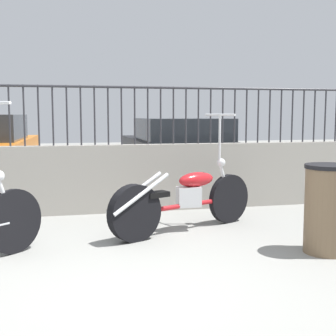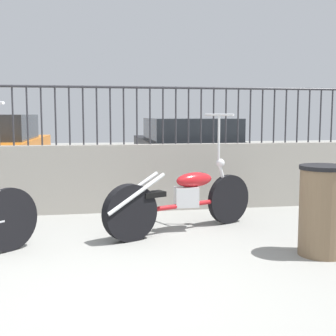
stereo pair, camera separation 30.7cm
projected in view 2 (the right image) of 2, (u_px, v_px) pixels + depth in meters
The scene contains 6 objects.
ground_plane at pixel (112, 294), 3.67m from camera, with size 40.00×40.00×0.00m, color gray.
low_wall at pixel (98, 179), 6.71m from camera, with size 8.55×0.18×0.98m.
fence_railing at pixel (97, 106), 6.59m from camera, with size 8.55×0.04×0.83m.
motorcycle_red at pixel (176, 200), 5.55m from camera, with size 1.97×1.00×1.42m.
trash_bin at pixel (323, 210), 4.66m from camera, with size 0.50×0.50×0.91m.
car_black at pixel (188, 150), 9.73m from camera, with size 1.91×4.48×1.33m.
Camera 2 is at (-0.20, -3.56, 1.41)m, focal length 50.00 mm.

